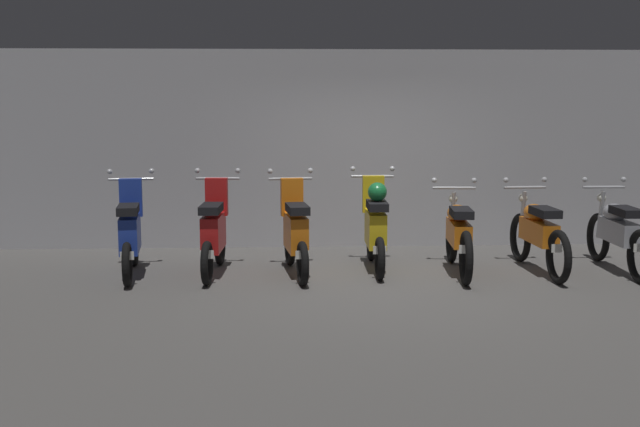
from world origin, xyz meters
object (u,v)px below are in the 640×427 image
object	(u,v)px
motorbike_slot_0	(130,233)
motorbike_slot_3	(375,226)
motorbike_slot_1	(214,232)
motorbike_slot_2	(295,233)
motorbike_slot_6	(618,233)
motorbike_slot_4	(458,234)
motorbike_slot_5	(538,233)

from	to	relation	value
motorbike_slot_0	motorbike_slot_3	bearing A→B (deg)	3.60
motorbike_slot_1	motorbike_slot_2	distance (m)	1.01
motorbike_slot_2	motorbike_slot_6	distance (m)	4.08
motorbike_slot_4	motorbike_slot_6	size ratio (longest dim) A/B	1.00
motorbike_slot_1	motorbike_slot_3	distance (m)	2.04
motorbike_slot_4	motorbike_slot_6	bearing A→B (deg)	-0.09
motorbike_slot_1	motorbike_slot_4	xyz separation A→B (m)	(3.06, -0.07, -0.04)
motorbike_slot_1	motorbike_slot_2	bearing A→B (deg)	-3.93
motorbike_slot_1	motorbike_slot_6	bearing A→B (deg)	-0.83
motorbike_slot_1	motorbike_slot_6	size ratio (longest dim) A/B	0.86
motorbike_slot_0	motorbike_slot_5	distance (m)	5.10
motorbike_slot_2	motorbike_slot_4	bearing A→B (deg)	-0.03
motorbike_slot_0	motorbike_slot_1	bearing A→B (deg)	1.64
motorbike_slot_1	motorbike_slot_6	world-z (taller)	motorbike_slot_1
motorbike_slot_0	motorbike_slot_2	bearing A→B (deg)	-1.13
motorbike_slot_2	motorbike_slot_4	world-z (taller)	motorbike_slot_2
motorbike_slot_3	motorbike_slot_4	world-z (taller)	motorbike_slot_3
motorbike_slot_1	motorbike_slot_6	distance (m)	5.10
motorbike_slot_1	motorbike_slot_3	world-z (taller)	same
motorbike_slot_2	motorbike_slot_3	bearing A→B (deg)	12.79
motorbike_slot_2	motorbike_slot_5	bearing A→B (deg)	0.23
motorbike_slot_0	motorbike_slot_6	bearing A→B (deg)	-0.42
motorbike_slot_3	motorbike_slot_5	world-z (taller)	motorbike_slot_3
motorbike_slot_3	motorbike_slot_6	world-z (taller)	motorbike_slot_3
motorbike_slot_5	motorbike_slot_1	bearing A→B (deg)	179.19
motorbike_slot_2	motorbike_slot_4	size ratio (longest dim) A/B	0.86
motorbike_slot_3	motorbike_slot_5	bearing A→B (deg)	-6.18
motorbike_slot_3	motorbike_slot_6	bearing A→B (deg)	-4.44
motorbike_slot_0	motorbike_slot_3	distance (m)	3.07
motorbike_slot_3	motorbike_slot_4	xyz separation A→B (m)	(1.02, -0.23, -0.08)
motorbike_slot_4	motorbike_slot_3	bearing A→B (deg)	167.10
motorbike_slot_1	motorbike_slot_3	xyz separation A→B (m)	(2.04, 0.16, 0.04)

